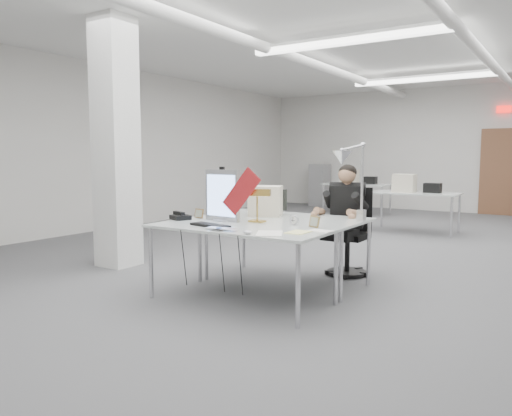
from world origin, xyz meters
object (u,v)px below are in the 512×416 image
(desk_main, at_px, (241,228))
(beige_monitor, at_px, (266,201))
(monitor, at_px, (222,195))
(seated_person, at_px, (347,202))
(office_chair, at_px, (348,232))
(architect_lamp, at_px, (353,176))
(bankers_lamp, at_px, (257,205))
(desk_phone, at_px, (180,217))
(laptop, at_px, (219,230))

(desk_main, relative_size, beige_monitor, 4.99)
(monitor, bearing_deg, seated_person, 62.05)
(office_chair, relative_size, architect_lamp, 1.07)
(office_chair, bearing_deg, monitor, -138.68)
(monitor, xyz_separation_m, bankers_lamp, (0.36, 0.13, -0.09))
(desk_phone, bearing_deg, laptop, -3.12)
(architect_lamp, bearing_deg, bankers_lamp, -169.89)
(laptop, height_order, architect_lamp, architect_lamp)
(bankers_lamp, xyz_separation_m, beige_monitor, (-0.22, 0.53, -0.01))
(desk_phone, bearing_deg, architect_lamp, 46.38)
(laptop, distance_m, architect_lamp, 1.49)
(bankers_lamp, height_order, architect_lamp, architect_lamp)
(seated_person, bearing_deg, monitor, -139.63)
(seated_person, distance_m, desk_phone, 1.98)
(bankers_lamp, xyz_separation_m, desk_phone, (-0.81, -0.28, -0.16))
(office_chair, bearing_deg, desk_main, -122.98)
(desk_main, distance_m, desk_phone, 0.85)
(beige_monitor, bearing_deg, seated_person, 20.85)
(office_chair, relative_size, monitor, 1.92)
(monitor, relative_size, beige_monitor, 1.51)
(seated_person, distance_m, beige_monitor, 0.99)
(desk_phone, xyz_separation_m, architect_lamp, (1.69, 0.69, 0.46))
(seated_person, distance_m, bankers_lamp, 1.30)
(seated_person, bearing_deg, office_chair, 72.82)
(office_chair, bearing_deg, architect_lamp, -82.30)
(seated_person, distance_m, laptop, 1.98)
(desk_main, distance_m, bankers_lamp, 0.41)
(laptop, bearing_deg, seated_person, 74.05)
(bankers_lamp, relative_size, desk_phone, 1.85)
(office_chair, bearing_deg, beige_monitor, -151.64)
(bankers_lamp, distance_m, beige_monitor, 0.57)
(laptop, height_order, desk_phone, desk_phone)
(desk_main, xyz_separation_m, desk_phone, (-0.84, 0.07, 0.04))
(desk_main, height_order, seated_person, seated_person)
(office_chair, bearing_deg, bankers_lamp, -128.65)
(desk_main, height_order, office_chair, office_chair)
(desk_phone, relative_size, architect_lamp, 0.20)
(office_chair, xyz_separation_m, laptop, (-0.45, -1.98, 0.25))
(office_chair, height_order, architect_lamp, architect_lamp)
(monitor, height_order, bankers_lamp, monitor)
(desk_main, xyz_separation_m, monitor, (-0.39, 0.23, 0.28))
(laptop, height_order, beige_monitor, beige_monitor)
(desk_main, height_order, monitor, monitor)
(seated_person, relative_size, laptop, 2.91)
(office_chair, xyz_separation_m, architect_lamp, (0.39, -0.85, 0.72))
(desk_main, bearing_deg, monitor, 150.19)
(desk_main, relative_size, architect_lamp, 1.85)
(monitor, xyz_separation_m, desk_phone, (-0.45, -0.15, -0.25))
(desk_phone, bearing_deg, bankers_lamp, 43.56)
(seated_person, relative_size, bankers_lamp, 2.48)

